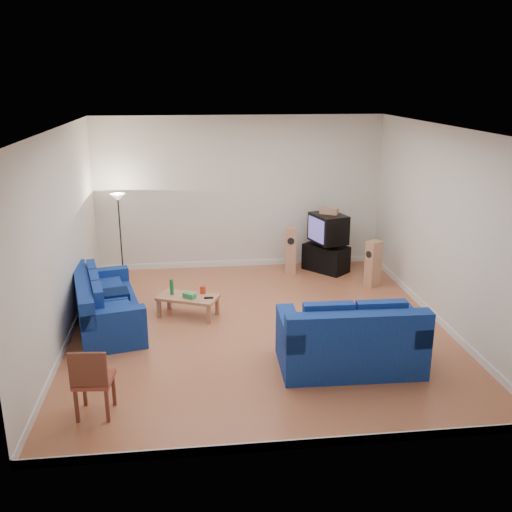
{
  "coord_description": "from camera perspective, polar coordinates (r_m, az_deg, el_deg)",
  "views": [
    {
      "loc": [
        -1.06,
        -8.51,
        3.9
      ],
      "look_at": [
        0.0,
        0.4,
        1.1
      ],
      "focal_mm": 40.0,
      "sensor_mm": 36.0,
      "label": 1
    }
  ],
  "objects": [
    {
      "name": "centre_speaker",
      "position": [
        11.82,
        7.3,
        4.49
      ],
      "size": [
        0.39,
        0.32,
        0.13
      ],
      "primitive_type": "cube",
      "rotation": [
        0.0,
        0.0,
        -0.54
      ],
      "color": "tan",
      "rests_on": "television"
    },
    {
      "name": "sofa_three_seat",
      "position": [
        9.68,
        -14.95,
        -5.03
      ],
      "size": [
        1.41,
        2.35,
        0.85
      ],
      "rotation": [
        0.0,
        0.0,
        -1.35
      ],
      "color": "navy",
      "rests_on": "ground"
    },
    {
      "name": "speaker_left",
      "position": [
        11.89,
        3.48,
        0.63
      ],
      "size": [
        0.27,
        0.33,
        0.97
      ],
      "rotation": [
        0.0,
        0.0,
        -0.17
      ],
      "color": "tan",
      "rests_on": "ground"
    },
    {
      "name": "tv_stand",
      "position": [
        12.11,
        7.01,
        -0.21
      ],
      "size": [
        0.98,
        1.02,
        0.55
      ],
      "primitive_type": "cube",
      "rotation": [
        0.0,
        0.0,
        -0.86
      ],
      "color": "black",
      "rests_on": "ground"
    },
    {
      "name": "television",
      "position": [
        11.88,
        7.22,
        2.76
      ],
      "size": [
        0.76,
        0.9,
        0.59
      ],
      "rotation": [
        0.0,
        0.0,
        -1.27
      ],
      "color": "black",
      "rests_on": "av_receiver"
    },
    {
      "name": "room",
      "position": [
        8.89,
        0.3,
        1.97
      ],
      "size": [
        6.01,
        6.51,
        3.21
      ],
      "color": "brown",
      "rests_on": "ground"
    },
    {
      "name": "remote",
      "position": [
        9.63,
        -4.75,
        -4.18
      ],
      "size": [
        0.16,
        0.05,
        0.02
      ],
      "primitive_type": "cube",
      "rotation": [
        0.0,
        0.0,
        -0.03
      ],
      "color": "black",
      "rests_on": "coffee_table"
    },
    {
      "name": "speaker_right",
      "position": [
        11.31,
        11.63,
        -0.76
      ],
      "size": [
        0.34,
        0.31,
        0.91
      ],
      "rotation": [
        0.0,
        0.0,
        -1.06
      ],
      "color": "tan",
      "rests_on": "ground"
    },
    {
      "name": "tissue_box",
      "position": [
        9.67,
        -6.68,
        -3.95
      ],
      "size": [
        0.24,
        0.22,
        0.09
      ],
      "primitive_type": "cube",
      "rotation": [
        0.0,
        0.0,
        -0.69
      ],
      "color": "green",
      "rests_on": "coffee_table"
    },
    {
      "name": "floor_lamp",
      "position": [
        11.55,
        -13.58,
        4.59
      ],
      "size": [
        0.3,
        0.3,
        1.75
      ],
      "color": "black",
      "rests_on": "ground"
    },
    {
      "name": "av_receiver",
      "position": [
        12.06,
        7.19,
        1.32
      ],
      "size": [
        0.45,
        0.48,
        0.09
      ],
      "primitive_type": "cube",
      "rotation": [
        0.0,
        0.0,
        -1.12
      ],
      "color": "black",
      "rests_on": "tv_stand"
    },
    {
      "name": "sofa_loveseat",
      "position": [
        8.12,
        9.45,
        -8.66
      ],
      "size": [
        1.98,
        1.14,
        0.98
      ],
      "rotation": [
        0.0,
        0.0,
        -0.03
      ],
      "color": "navy",
      "rests_on": "ground"
    },
    {
      "name": "bottle",
      "position": [
        9.82,
        -8.43,
        -3.09
      ],
      "size": [
        0.08,
        0.08,
        0.27
      ],
      "primitive_type": "cylinder",
      "rotation": [
        0.0,
        0.0,
        -0.24
      ],
      "color": "#197233",
      "rests_on": "coffee_table"
    },
    {
      "name": "coffee_table",
      "position": [
        9.79,
        -6.81,
        -4.28
      ],
      "size": [
        1.12,
        0.86,
        0.37
      ],
      "rotation": [
        0.0,
        0.0,
        -0.41
      ],
      "color": "tan",
      "rests_on": "ground"
    },
    {
      "name": "dining_chair",
      "position": [
        7.14,
        -16.07,
        -11.71
      ],
      "size": [
        0.48,
        0.48,
        0.92
      ],
      "rotation": [
        0.0,
        0.0,
        -0.09
      ],
      "color": "brown",
      "rests_on": "ground"
    },
    {
      "name": "red_canister",
      "position": [
        9.84,
        -5.35,
        -3.38
      ],
      "size": [
        0.11,
        0.11,
        0.13
      ],
      "primitive_type": "cylinder",
      "rotation": [
        0.0,
        0.0,
        -0.24
      ],
      "color": "red",
      "rests_on": "coffee_table"
    }
  ]
}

